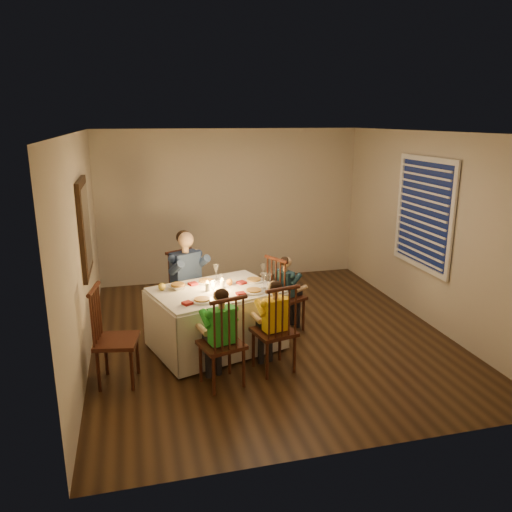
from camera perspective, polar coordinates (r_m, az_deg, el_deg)
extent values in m
plane|color=black|center=(6.69, 1.48, -8.90)|extent=(5.00, 5.00, 0.00)
cube|color=#BCB3A0|center=(6.07, -19.34, 0.68)|extent=(0.02, 5.00, 2.60)
cube|color=#BCB3A0|center=(7.19, 19.12, 2.90)|extent=(0.02, 5.00, 2.60)
cube|color=#BCB3A0|center=(8.65, -2.91, 5.73)|extent=(4.50, 0.02, 2.60)
plane|color=white|center=(6.10, 1.66, 13.97)|extent=(5.00, 5.00, 0.00)
cube|color=silver|center=(6.05, -4.69, -4.01)|extent=(1.67, 1.41, 0.04)
cube|color=silver|center=(6.62, -6.69, -5.68)|extent=(1.41, 0.46, 0.71)
cube|color=silver|center=(5.76, -2.22, -8.90)|extent=(1.41, 0.46, 0.71)
cube|color=silver|center=(6.52, 1.10, -5.92)|extent=(0.34, 1.02, 0.71)
cube|color=silver|center=(5.92, -10.95, -8.50)|extent=(0.34, 1.02, 0.71)
cylinder|color=silver|center=(6.30, -5.73, -2.94)|extent=(0.33, 0.33, 0.02)
cylinder|color=silver|center=(5.67, -6.18, -5.08)|extent=(0.33, 0.33, 0.02)
cylinder|color=silver|center=(5.93, -0.24, -4.07)|extent=(0.33, 0.33, 0.02)
cylinder|color=silver|center=(6.32, -0.25, -2.83)|extent=(0.33, 0.33, 0.02)
cylinder|color=white|center=(5.99, -5.56, -3.54)|extent=(0.06, 0.06, 0.10)
cylinder|color=white|center=(6.07, -3.88, -3.23)|extent=(0.06, 0.06, 0.10)
sphere|color=yellow|center=(6.09, -10.70, -3.47)|extent=(0.09, 0.09, 0.09)
sphere|color=orange|center=(6.17, -3.04, -2.99)|extent=(0.08, 0.08, 0.08)
imported|color=silver|center=(6.10, -8.91, -3.52)|extent=(0.27, 0.27, 0.05)
cube|color=black|center=(6.32, -19.01, 3.12)|extent=(0.05, 0.95, 1.15)
cube|color=white|center=(6.32, -18.76, 3.14)|extent=(0.01, 0.78, 0.98)
cube|color=#0D1534|center=(7.23, 18.70, 4.61)|extent=(0.01, 1.20, 1.40)
cube|color=white|center=(7.22, 18.60, 4.61)|extent=(0.03, 1.34, 1.54)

